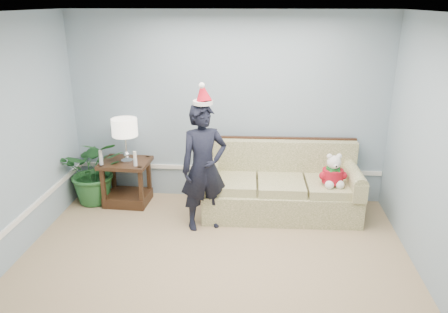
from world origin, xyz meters
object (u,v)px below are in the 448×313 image
table_lamp (125,129)px  houseplant (95,170)px  sofa (280,188)px  side_table (127,187)px  teddy_bear (333,174)px  man (204,168)px

table_lamp → houseplant: (-0.50, 0.03, -0.64)m
table_lamp → sofa: bearing=-1.1°
sofa → side_table: 2.21m
houseplant → teddy_bear: 3.34m
side_table → houseplant: size_ratio=0.70×
side_table → man: bearing=-26.1°
sofa → table_lamp: size_ratio=3.37×
side_table → teddy_bear: size_ratio=1.58×
table_lamp → houseplant: 0.81m
houseplant → man: (1.67, -0.60, 0.33)m
houseplant → teddy_bear: bearing=-5.0°
table_lamp → houseplant: table_lamp is taller
side_table → man: (1.21, -0.59, 0.57)m
side_table → table_lamp: size_ratio=1.11×
table_lamp → teddy_bear: (2.82, -0.26, -0.46)m
houseplant → table_lamp: bearing=-3.8°
man → teddy_bear: bearing=-14.1°
side_table → houseplant: houseplant is taller
side_table → teddy_bear: 2.91m
sofa → table_lamp: bearing=177.0°
sofa → side_table: size_ratio=3.05×
side_table → teddy_bear: (2.86, -0.29, 0.42)m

